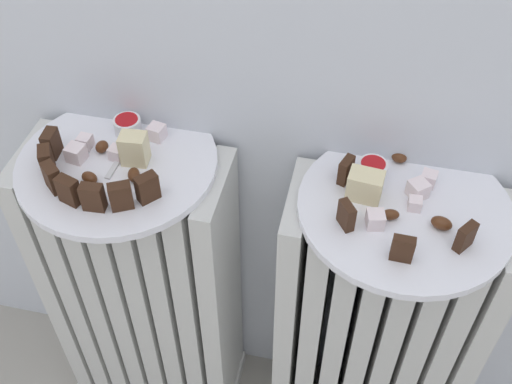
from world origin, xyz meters
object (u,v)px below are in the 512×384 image
object	(u,v)px
plate_left	(117,163)
plate_right	(405,209)
jam_bowl_left	(127,125)
fork	(122,154)
jam_bowl_right	(372,169)
radiator_left	(146,292)
radiator_right	(372,335)

from	to	relation	value
plate_left	plate_right	distance (m)	0.42
jam_bowl_left	fork	distance (m)	0.05
jam_bowl_right	plate_left	bearing A→B (deg)	-172.40
plate_left	jam_bowl_left	size ratio (longest dim) A/B	7.06
fork	radiator_left	bearing A→B (deg)	-105.33
jam_bowl_left	fork	size ratio (longest dim) A/B	0.46
radiator_right	plate_right	size ratio (longest dim) A/B	2.16
plate_left	plate_right	size ratio (longest dim) A/B	1.00
radiator_left	jam_bowl_left	distance (m)	0.36
plate_left	jam_bowl_right	xyz separation A→B (m)	(0.37, 0.05, 0.02)
plate_left	fork	bearing A→B (deg)	74.67
plate_right	jam_bowl_left	world-z (taller)	jam_bowl_left
radiator_left	jam_bowl_right	size ratio (longest dim) A/B	15.11
plate_right	fork	size ratio (longest dim) A/B	3.24
plate_left	radiator_left	bearing A→B (deg)	0.00
plate_right	jam_bowl_right	size ratio (longest dim) A/B	6.99
radiator_right	plate_right	distance (m)	0.33
radiator_left	fork	distance (m)	0.34
radiator_left	radiator_right	world-z (taller)	same
plate_right	jam_bowl_left	xyz separation A→B (m)	(-0.43, 0.07, 0.02)
jam_bowl_right	fork	size ratio (longest dim) A/B	0.46
radiator_left	plate_right	world-z (taller)	plate_right
radiator_left	radiator_right	distance (m)	0.42
radiator_left	plate_right	size ratio (longest dim) A/B	2.16
plate_right	jam_bowl_left	bearing A→B (deg)	171.33
plate_right	jam_bowl_right	xyz separation A→B (m)	(-0.05, 0.05, 0.02)
radiator_right	fork	size ratio (longest dim) A/B	7.00
radiator_right	jam_bowl_right	bearing A→B (deg)	136.35
plate_left	fork	distance (m)	0.02
plate_right	jam_bowl_left	distance (m)	0.44
jam_bowl_left	jam_bowl_right	distance (m)	0.38
radiator_right	fork	distance (m)	0.54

